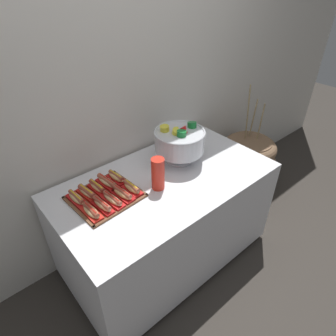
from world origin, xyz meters
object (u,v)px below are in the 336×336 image
object	(u,v)px
buffet_table	(166,218)
punch_bowl	(180,140)
hot_dog_3	(122,194)
hot_dog_7	(97,187)
hot_dog_1	(102,205)
floor_vase	(246,167)
serving_tray	(105,197)
cup_stack	(158,174)
hot_dog_8	(107,182)
hot_dog_9	(116,177)
hot_dog_5	(76,198)
hot_dog_2	(113,200)
hot_dog_0	(91,212)
hot_dog_6	(87,193)
hot_dog_4	(132,188)

from	to	relation	value
buffet_table	punch_bowl	bearing A→B (deg)	26.46
hot_dog_3	hot_dog_7	bearing A→B (deg)	118.53
hot_dog_1	floor_vase	bearing A→B (deg)	3.45
serving_tray	hot_dog_3	xyz separation A→B (m)	(0.08, -0.08, 0.03)
hot_dog_3	cup_stack	world-z (taller)	cup_stack
hot_dog_8	hot_dog_9	world-z (taller)	hot_dog_8
hot_dog_3	hot_dog_5	world-z (taller)	hot_dog_3
hot_dog_8	floor_vase	bearing A→B (deg)	-2.94
floor_vase	hot_dog_2	xyz separation A→B (m)	(-1.56, -0.09, 0.52)
hot_dog_0	cup_stack	distance (m)	0.47
buffet_table	hot_dog_3	world-z (taller)	hot_dog_3
serving_tray	hot_dog_1	distance (m)	0.12
serving_tray	hot_dog_3	world-z (taller)	hot_dog_3
hot_dog_8	punch_bowl	bearing A→B (deg)	-7.51
hot_dog_6	hot_dog_8	xyz separation A→B (m)	(0.15, 0.01, 0.00)
hot_dog_4	hot_dog_7	xyz separation A→B (m)	(-0.16, 0.15, -0.00)
serving_tray	hot_dog_5	bearing A→B (deg)	155.27
hot_dog_4	hot_dog_8	distance (m)	0.18
hot_dog_0	cup_stack	size ratio (longest dim) A/B	0.74
punch_bowl	buffet_table	bearing A→B (deg)	-153.54
hot_dog_3	hot_dog_7	size ratio (longest dim) A/B	1.12
serving_tray	punch_bowl	world-z (taller)	punch_bowl
hot_dog_6	hot_dog_9	size ratio (longest dim) A/B	1.10
hot_dog_5	hot_dog_6	distance (m)	0.08
hot_dog_0	hot_dog_7	size ratio (longest dim) A/B	1.03
hot_dog_3	punch_bowl	size ratio (longest dim) A/B	0.49
hot_dog_5	cup_stack	distance (m)	0.52
serving_tray	hot_dog_5	size ratio (longest dim) A/B	2.53
hot_dog_4	hot_dog_8	world-z (taller)	hot_dog_4
hot_dog_3	hot_dog_9	bearing A→B (deg)	69.64
buffet_table	hot_dog_9	xyz separation A→B (m)	(-0.26, 0.19, 0.40)
hot_dog_4	hot_dog_8	xyz separation A→B (m)	(-0.09, 0.16, -0.00)
hot_dog_9	cup_stack	size ratio (longest dim) A/B	0.72
hot_dog_1	hot_dog_2	bearing A→B (deg)	4.08
hot_dog_2	cup_stack	size ratio (longest dim) A/B	0.82
hot_dog_6	punch_bowl	bearing A→B (deg)	-5.12
hot_dog_2	hot_dog_6	size ratio (longest dim) A/B	1.04
hot_dog_0	hot_dog_1	size ratio (longest dim) A/B	0.92
floor_vase	hot_dog_6	xyz separation A→B (m)	(-1.65, 0.07, 0.53)
hot_dog_1	hot_dog_3	size ratio (longest dim) A/B	1.00
hot_dog_7	hot_dog_8	bearing A→B (deg)	4.08
hot_dog_1	hot_dog_9	bearing A→B (deg)	40.34
hot_dog_0	hot_dog_8	distance (m)	0.28
hot_dog_1	hot_dog_4	distance (m)	0.23
hot_dog_3	hot_dog_8	size ratio (longest dim) A/B	0.97
hot_dog_1	hot_dog_8	xyz separation A→B (m)	(0.14, 0.18, -0.00)
hot_dog_6	hot_dog_1	bearing A→B (deg)	-85.92
buffet_table	hot_dog_1	xyz separation A→B (m)	(-0.48, 0.01, 0.41)
hot_dog_3	hot_dog_4	size ratio (longest dim) A/B	1.15
hot_dog_1	hot_dog_6	bearing A→B (deg)	94.08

